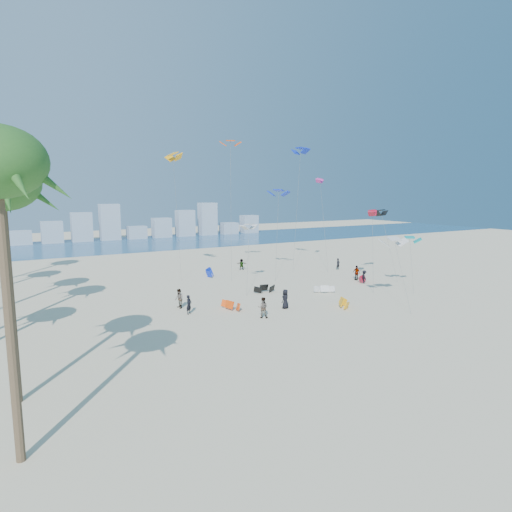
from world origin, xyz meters
TOP-DOWN VIEW (x-y plane):
  - ground at (0.00, 0.00)m, footprint 220.00×220.00m
  - ocean at (0.00, 72.00)m, footprint 220.00×220.00m
  - kitesurfer_near at (-5.55, 13.57)m, footprint 0.78×0.72m
  - kitesurfer_mid at (-0.25, 9.09)m, footprint 1.16×1.10m
  - kitesurfers_far at (9.02, 18.96)m, footprint 28.17×21.98m
  - grounded_kites at (6.81, 18.10)m, footprint 22.56×24.25m
  - flying_kites at (12.96, 22.92)m, footprint 25.99×30.48m
  - distant_skyline at (-1.19, 82.00)m, footprint 85.00×3.00m

SIDE VIEW (x-z plane):
  - ground at x=0.00m, z-range 0.00..0.00m
  - ocean at x=0.00m, z-range 0.01..0.01m
  - grounded_kites at x=6.81m, z-range -0.07..0.92m
  - kitesurfers_far at x=9.02m, z-range -0.07..1.84m
  - kitesurfer_near at x=-5.55m, z-range 0.00..1.78m
  - kitesurfer_mid at x=-0.25m, z-range 0.00..1.89m
  - distant_skyline at x=-1.19m, z-range -1.11..7.29m
  - flying_kites at x=12.96m, z-range 2.84..21.40m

